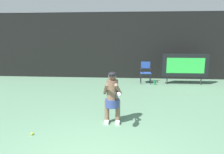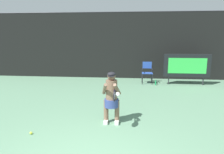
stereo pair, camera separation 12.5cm
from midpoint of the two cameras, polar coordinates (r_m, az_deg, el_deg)
backdrop_screen at (r=11.60m, az=1.96°, el=8.61°), size 18.00×0.12×3.66m
scoreboard at (r=10.64m, az=20.34°, el=2.98°), size 2.20×0.21×1.50m
umpire_chair at (r=10.50m, az=10.05°, el=1.60°), size 0.52×0.44×1.08m
water_bottle at (r=10.25m, az=12.34°, el=-1.55°), size 0.07×0.07×0.27m
tennis_player at (r=5.58m, az=0.51°, el=-5.31°), size 0.52×0.59×1.43m
tennis_racket at (r=5.05m, az=1.40°, el=-5.08°), size 0.03×0.60×0.31m
tennis_ball_loose at (r=5.56m, az=-20.92°, el=-14.30°), size 0.07×0.07×0.07m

